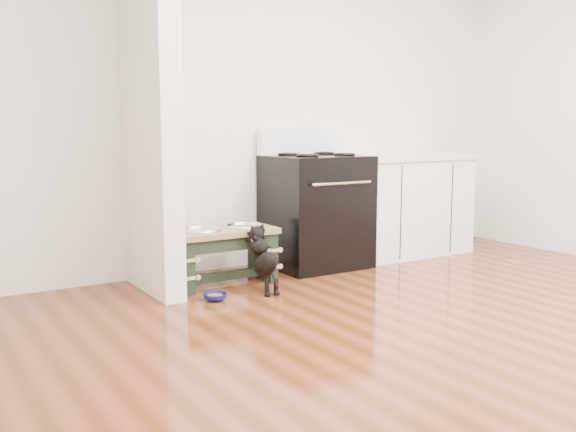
{
  "coord_description": "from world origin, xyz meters",
  "views": [
    {
      "loc": [
        -2.73,
        -2.16,
        1.16
      ],
      "look_at": [
        -0.39,
        1.56,
        0.54
      ],
      "focal_mm": 40.0,
      "sensor_mm": 36.0,
      "label": 1
    }
  ],
  "objects": [
    {
      "name": "ground",
      "position": [
        0.0,
        0.0,
        0.0
      ],
      "size": [
        5.0,
        5.0,
        0.0
      ],
      "primitive_type": "plane",
      "color": "#47220C",
      "rests_on": "ground"
    },
    {
      "name": "room_shell",
      "position": [
        0.0,
        0.0,
        1.62
      ],
      "size": [
        5.0,
        5.0,
        5.0
      ],
      "color": "silver",
      "rests_on": "ground"
    },
    {
      "name": "partition_wall",
      "position": [
        -1.18,
        2.1,
        1.35
      ],
      "size": [
        0.15,
        0.8,
        2.7
      ],
      "primitive_type": "cube",
      "color": "silver",
      "rests_on": "ground"
    },
    {
      "name": "oven_range",
      "position": [
        0.25,
        2.16,
        0.48
      ],
      "size": [
        0.76,
        0.69,
        1.14
      ],
      "color": "black",
      "rests_on": "ground"
    },
    {
      "name": "cabinet_run",
      "position": [
        1.23,
        2.18,
        0.45
      ],
      "size": [
        1.24,
        0.64,
        0.91
      ],
      "color": "white",
      "rests_on": "ground"
    },
    {
      "name": "dog_feeder",
      "position": [
        -0.68,
        2.0,
        0.3
      ],
      "size": [
        0.76,
        0.41,
        0.43
      ],
      "color": "black",
      "rests_on": "ground"
    },
    {
      "name": "puppy",
      "position": [
        -0.54,
        1.65,
        0.25
      ],
      "size": [
        0.13,
        0.39,
        0.46
      ],
      "color": "black",
      "rests_on": "ground"
    },
    {
      "name": "floor_bowl",
      "position": [
        -0.93,
        1.63,
        0.03
      ],
      "size": [
        0.19,
        0.19,
        0.05
      ],
      "rotation": [
        0.0,
        0.0,
        0.25
      ],
      "color": "#0B1452",
      "rests_on": "ground"
    }
  ]
}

